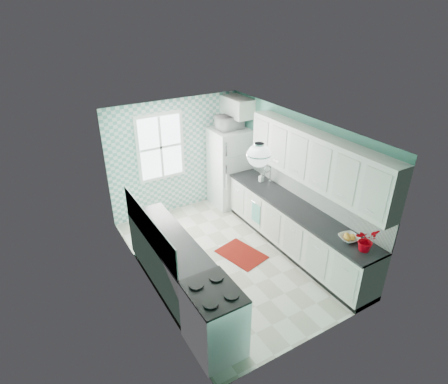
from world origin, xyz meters
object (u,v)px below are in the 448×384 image
stove (214,318)px  sink (263,185)px  fruit_bowl (349,238)px  microwave (230,122)px  ceiling_light (259,155)px  fridge (229,167)px  potted_plant (366,240)px

stove → sink: bearing=42.2°
fruit_bowl → microwave: 3.57m
ceiling_light → sink: size_ratio=0.66×
stove → microwave: (2.31, 3.40, 1.43)m
stove → fridge: bearing=55.3°
sink → fruit_bowl: bearing=-90.2°
sink → fruit_bowl: size_ratio=1.78×
ceiling_light → microwave: bearing=66.9°
fridge → stove: fridge is taller
fridge → potted_plant: size_ratio=5.05×
potted_plant → microwave: microwave is taller
ceiling_light → fridge: (1.11, 2.61, -1.43)m
stove → potted_plant: bearing=-8.4°
fridge → sink: 1.18m
stove → sink: 3.30m
microwave → stove: bearing=55.3°
fruit_bowl → stove: bearing=179.2°
fridge → fruit_bowl: (0.09, -3.44, 0.08)m
fridge → fruit_bowl: fridge is taller
potted_plant → microwave: size_ratio=0.65×
fruit_bowl → potted_plant: 0.33m
potted_plant → fruit_bowl: bearing=90.0°
fruit_bowl → potted_plant: potted_plant is taller
fruit_bowl → potted_plant: bearing=-90.0°
fruit_bowl → microwave: bearing=91.5°
potted_plant → microwave: 3.83m
sink → potted_plant: 2.56m
fridge → potted_plant: 3.74m
stove → fruit_bowl: (2.40, -0.03, 0.47)m
fridge → stove: (-2.31, -3.40, -0.39)m
potted_plant → sink: bearing=89.9°
ceiling_light → potted_plant: ceiling_light is taller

